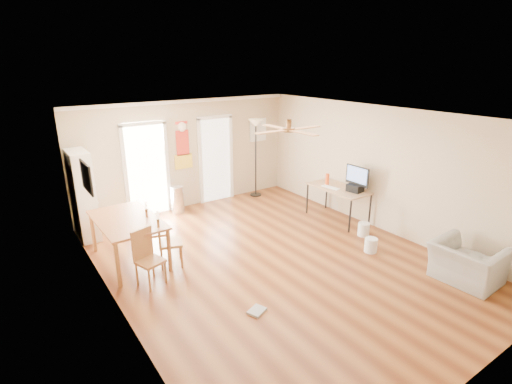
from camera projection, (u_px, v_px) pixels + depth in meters
floor at (275, 260)px, 7.10m from camera, size 7.00×7.00×0.00m
ceiling at (277, 117)px, 6.27m from camera, size 5.50×7.00×0.00m
wall_back at (188, 154)px, 9.41m from camera, size 5.50×0.04×2.60m
wall_front at (485, 284)px, 3.96m from camera, size 5.50×0.04×2.60m
wall_left at (112, 231)px, 5.20m from camera, size 0.04×7.00×2.60m
wall_right at (380, 169)px, 8.17m from camera, size 0.04×7.00×2.60m
crown_molding at (277, 119)px, 6.28m from camera, size 5.50×7.00×0.08m
kitchen_doorway at (147, 171)px, 8.92m from camera, size 0.90×0.10×2.10m
bathroom_doorway at (216, 160)px, 9.89m from camera, size 0.80×0.10×2.10m
wall_decal at (183, 145)px, 9.25m from camera, size 0.46×0.03×1.10m
ac_grille at (258, 130)px, 10.37m from camera, size 0.50×0.04×0.60m
framed_poster at (86, 177)px, 6.18m from camera, size 0.04×0.66×0.48m
ceiling_fan at (289, 130)px, 6.09m from camera, size 1.24×1.24×0.20m
bookshelf at (83, 195)px, 7.77m from camera, size 0.42×0.84×1.81m
dining_table at (129, 240)px, 6.97m from camera, size 1.01×1.66×0.82m
dining_chair_right_a at (158, 229)px, 7.25m from camera, size 0.50×0.50×0.96m
dining_chair_right_b at (170, 240)px, 6.81m from camera, size 0.50×0.50×0.96m
dining_chair_near at (150, 259)px, 6.21m from camera, size 0.48×0.48×0.92m
trash_can at (178, 200)px, 9.25m from camera, size 0.36×0.36×0.65m
torchiere_lamp at (256, 158)px, 10.20m from camera, size 0.39×0.39×2.04m
computer_desk at (337, 204)px, 8.83m from camera, size 0.71×1.41×0.76m
imac at (357, 179)px, 8.37m from camera, size 0.16×0.61×0.56m
keyboard at (331, 187)px, 8.70m from camera, size 0.19×0.44×0.02m
printer at (355, 188)px, 8.44m from camera, size 0.31×0.35×0.16m
orange_bottle at (327, 179)px, 8.89m from camera, size 0.09×0.09×0.26m
wastebasket_a at (371, 245)px, 7.38m from camera, size 0.30×0.30×0.28m
wastebasket_b at (364, 229)px, 8.07m from camera, size 0.30×0.30×0.28m
floor_cloth at (257, 311)px, 5.64m from camera, size 0.31×0.28×0.04m
armchair at (467, 263)px, 6.34m from camera, size 0.92×1.04×0.65m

